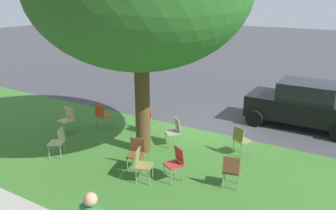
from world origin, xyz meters
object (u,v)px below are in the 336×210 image
at_px(chair_4, 176,161).
at_px(chair_5, 174,130).
at_px(chair_2, 145,117).
at_px(chair_6, 67,118).
at_px(chair_7, 58,140).
at_px(chair_8, 232,169).
at_px(chair_3, 141,163).
at_px(chair_1, 137,152).
at_px(parked_car, 303,104).
at_px(chair_0, 102,114).
at_px(chair_9, 241,138).

height_order(chair_4, chair_5, same).
relative_size(chair_2, chair_6, 1.00).
relative_size(chair_5, chair_7, 1.00).
xyz_separation_m(chair_6, chair_8, (-6.16, 0.54, 0.00)).
relative_size(chair_5, chair_6, 1.00).
bearing_deg(chair_7, chair_3, -178.03).
height_order(chair_7, chair_8, same).
height_order(chair_1, parked_car, parked_car).
xyz_separation_m(chair_1, parked_car, (-3.21, -5.63, 0.32)).
xyz_separation_m(chair_3, chair_8, (-2.08, -0.86, 0.00)).
bearing_deg(chair_0, chair_4, 155.98).
xyz_separation_m(chair_4, chair_6, (4.79, -0.89, 0.00)).
height_order(chair_5, chair_8, same).
height_order(chair_0, chair_5, same).
distance_m(chair_3, chair_7, 2.88).
bearing_deg(chair_8, chair_3, 22.41).
distance_m(chair_2, chair_7, 3.12).
height_order(chair_2, chair_5, same).
height_order(chair_3, chair_9, same).
relative_size(chair_2, chair_3, 1.00).
xyz_separation_m(chair_4, chair_8, (-1.37, -0.35, 0.00)).
relative_size(chair_1, chair_4, 1.00).
xyz_separation_m(chair_2, chair_3, (-1.85, 2.84, 0.00)).
bearing_deg(chair_9, chair_4, 67.45).
xyz_separation_m(chair_0, parked_car, (-6.05, -3.79, 0.32)).
distance_m(chair_2, parked_car, 5.63).
bearing_deg(chair_5, chair_6, 14.32).
relative_size(chair_6, chair_9, 1.00).
height_order(chair_2, parked_car, parked_car).
bearing_deg(chair_2, chair_4, 137.71).
bearing_deg(chair_2, chair_0, 20.12).
xyz_separation_m(chair_4, chair_9, (-0.93, -2.24, 0.00)).
height_order(chair_2, chair_3, same).
relative_size(chair_0, chair_7, 1.00).
height_order(chair_7, chair_9, same).
bearing_deg(chair_6, chair_1, 165.42).
bearing_deg(chair_3, parked_car, -114.10).
distance_m(chair_7, chair_8, 5.05).
bearing_deg(chair_7, chair_4, -170.35).
relative_size(chair_5, parked_car, 0.24).
bearing_deg(chair_8, chair_4, 14.20).
xyz_separation_m(chair_1, chair_4, (-1.20, -0.05, 0.00)).
bearing_deg(chair_8, chair_7, 10.92).
bearing_deg(chair_7, chair_8, -169.08).
height_order(chair_4, parked_car, parked_car).
bearing_deg(chair_4, chair_3, 35.71).
distance_m(chair_0, chair_8, 5.59).
height_order(chair_0, chair_6, same).
xyz_separation_m(chair_5, chair_8, (-2.46, 1.49, 0.00)).
height_order(chair_0, chair_4, same).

